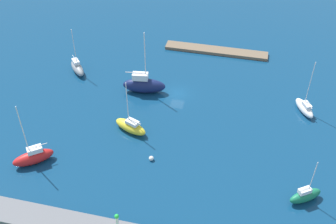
# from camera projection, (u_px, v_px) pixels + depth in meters

# --- Properties ---
(water) EXTENTS (160.00, 160.00, 0.00)m
(water) POSITION_uv_depth(u_px,v_px,m) (177.00, 94.00, 75.47)
(water) COLOR navy
(water) RESTS_ON ground
(pier_dock) EXTENTS (21.96, 2.99, 0.64)m
(pier_dock) POSITION_uv_depth(u_px,v_px,m) (216.00, 51.00, 86.98)
(pier_dock) COLOR brown
(pier_dock) RESTS_ON ground
(harbor_beacon) EXTENTS (0.56, 0.56, 3.73)m
(harbor_beacon) POSITION_uv_depth(u_px,v_px,m) (118.00, 223.00, 49.12)
(harbor_beacon) COLOR silver
(harbor_beacon) RESTS_ON breakwater
(sailboat_navy_by_breakwater) EXTENTS (8.24, 3.59, 12.39)m
(sailboat_navy_by_breakwater) POSITION_uv_depth(u_px,v_px,m) (144.00, 85.00, 74.88)
(sailboat_navy_by_breakwater) COLOR #141E4C
(sailboat_navy_by_breakwater) RESTS_ON water
(sailboat_red_far_north) EXTENTS (6.03, 5.41, 11.01)m
(sailboat_red_far_north) POSITION_uv_depth(u_px,v_px,m) (33.00, 157.00, 60.99)
(sailboat_red_far_north) COLOR red
(sailboat_red_far_north) RESTS_ON water
(sailboat_yellow_near_pier) EXTENTS (6.38, 4.14, 9.64)m
(sailboat_yellow_near_pier) POSITION_uv_depth(u_px,v_px,m) (131.00, 126.00, 66.70)
(sailboat_yellow_near_pier) COLOR yellow
(sailboat_yellow_near_pier) RESTS_ON water
(sailboat_green_inner_mooring) EXTENTS (4.93, 4.05, 7.47)m
(sailboat_green_inner_mooring) POSITION_uv_depth(u_px,v_px,m) (305.00, 195.00, 55.47)
(sailboat_green_inner_mooring) COLOR #19724C
(sailboat_green_inner_mooring) RESTS_ON water
(sailboat_white_center_basin) EXTENTS (3.96, 5.61, 10.07)m
(sailboat_white_center_basin) POSITION_uv_depth(u_px,v_px,m) (305.00, 108.00, 70.71)
(sailboat_white_center_basin) COLOR white
(sailboat_white_center_basin) RESTS_ON water
(sailboat_gray_lone_south) EXTENTS (5.15, 5.50, 9.62)m
(sailboat_gray_lone_south) POSITION_uv_depth(u_px,v_px,m) (77.00, 67.00, 80.42)
(sailboat_gray_lone_south) COLOR gray
(sailboat_gray_lone_south) RESTS_ON water
(mooring_buoy_white) EXTENTS (0.76, 0.76, 0.76)m
(mooring_buoy_white) POSITION_uv_depth(u_px,v_px,m) (151.00, 158.00, 61.88)
(mooring_buoy_white) COLOR white
(mooring_buoy_white) RESTS_ON water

